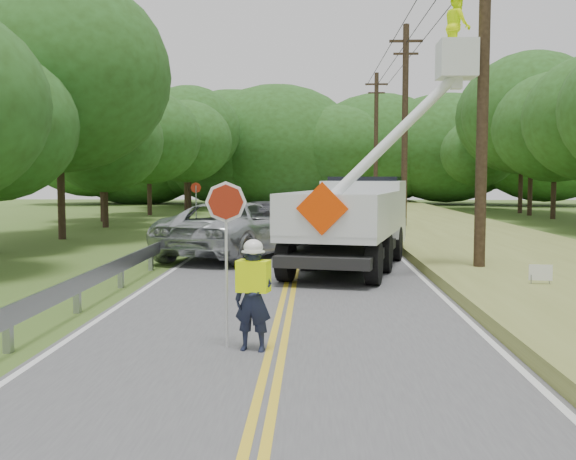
{
  "coord_description": "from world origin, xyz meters",
  "views": [
    {
      "loc": [
        0.56,
        -8.87,
        2.69
      ],
      "look_at": [
        0.0,
        6.0,
        1.5
      ],
      "focal_mm": 41.64,
      "sensor_mm": 36.0,
      "label": 1
    }
  ],
  "objects": [
    {
      "name": "stop_sign_permanent",
      "position": [
        -5.05,
        22.88,
        1.6
      ],
      "size": [
        0.49,
        0.22,
        2.43
      ],
      "color": "gray",
      "rests_on": "ground"
    },
    {
      "name": "road",
      "position": [
        0.0,
        14.0,
        0.01
      ],
      "size": [
        7.2,
        96.0,
        0.03
      ],
      "color": "#4C4C4E",
      "rests_on": "ground"
    },
    {
      "name": "treeline_left",
      "position": [
        -10.34,
        28.47,
        5.79
      ],
      "size": [
        9.85,
        55.48,
        11.24
      ],
      "color": "#332319",
      "rests_on": "ground"
    },
    {
      "name": "yard_sign",
      "position": [
        5.64,
        6.09,
        0.53
      ],
      "size": [
        0.51,
        0.1,
        0.73
      ],
      "color": "white",
      "rests_on": "ground"
    },
    {
      "name": "ground",
      "position": [
        0.0,
        0.0,
        0.0
      ],
      "size": [
        140.0,
        140.0,
        0.0
      ],
      "primitive_type": "plane",
      "color": "#425722",
      "rests_on": "ground"
    },
    {
      "name": "tall_grass_verge",
      "position": [
        7.1,
        14.0,
        0.15
      ],
      "size": [
        7.0,
        96.0,
        0.3
      ],
      "primitive_type": "cube",
      "color": "olive",
      "rests_on": "ground"
    },
    {
      "name": "bucket_truck",
      "position": [
        2.02,
        11.44,
        1.66
      ],
      "size": [
        5.27,
        8.07,
        7.4
      ],
      "color": "black",
      "rests_on": "road"
    },
    {
      "name": "suv_darkgrey",
      "position": [
        -1.99,
        23.92,
        0.76
      ],
      "size": [
        3.97,
        5.52,
        1.49
      ],
      "primitive_type": "imported",
      "rotation": [
        0.0,
        0.0,
        3.56
      ],
      "color": "#3D3E45",
      "rests_on": "road"
    },
    {
      "name": "flagger",
      "position": [
        -0.36,
        1.2,
        0.95
      ],
      "size": [
        1.07,
        0.49,
        2.6
      ],
      "color": "#191E33",
      "rests_on": "road"
    },
    {
      "name": "treeline_horizon",
      "position": [
        -0.89,
        56.44,
        5.5
      ],
      "size": [
        56.32,
        14.75,
        12.18
      ],
      "color": "#254516",
      "rests_on": "ground"
    },
    {
      "name": "suv_silver",
      "position": [
        -2.03,
        13.28,
        0.95
      ],
      "size": [
        5.11,
        7.33,
        1.86
      ],
      "primitive_type": "imported",
      "rotation": [
        0.0,
        0.0,
        2.81
      ],
      "color": "#B5B9BD",
      "rests_on": "road"
    },
    {
      "name": "guardrail",
      "position": [
        -4.02,
        14.91,
        0.55
      ],
      "size": [
        0.18,
        48.0,
        0.77
      ],
      "color": "gray",
      "rests_on": "ground"
    },
    {
      "name": "utility_poles",
      "position": [
        5.0,
        17.02,
        5.27
      ],
      "size": [
        1.6,
        43.3,
        10.0
      ],
      "color": "black",
      "rests_on": "ground"
    }
  ]
}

